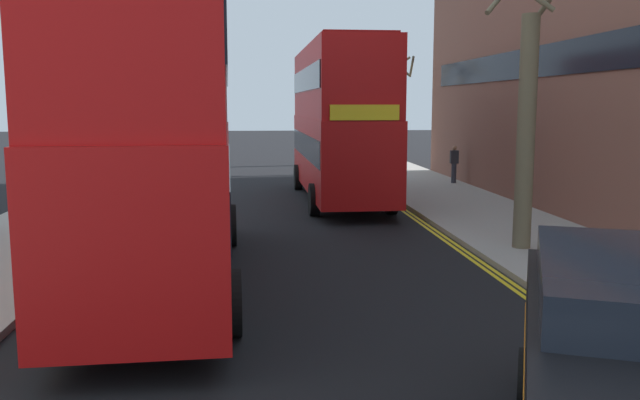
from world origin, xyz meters
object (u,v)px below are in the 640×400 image
(double_decker_bus_away, at_px, (163,130))
(double_decker_bus_oncoming, at_px, (339,118))
(taxi_minivan, at_px, (635,379))
(pedestrian_far, at_px, (454,163))

(double_decker_bus_away, height_order, double_decker_bus_oncoming, same)
(double_decker_bus_away, bearing_deg, double_decker_bus_oncoming, 66.22)
(double_decker_bus_away, relative_size, taxi_minivan, 2.11)
(double_decker_bus_away, distance_m, pedestrian_far, 18.23)
(double_decker_bus_away, xyz_separation_m, double_decker_bus_oncoming, (4.86, 11.04, 0.00))
(double_decker_bus_away, xyz_separation_m, pedestrian_far, (10.39, 14.84, -2.04))
(pedestrian_far, bearing_deg, taxi_minivan, -103.09)
(double_decker_bus_away, distance_m, double_decker_bus_oncoming, 12.07)
(double_decker_bus_away, bearing_deg, pedestrian_far, 54.99)
(double_decker_bus_oncoming, bearing_deg, pedestrian_far, 34.48)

